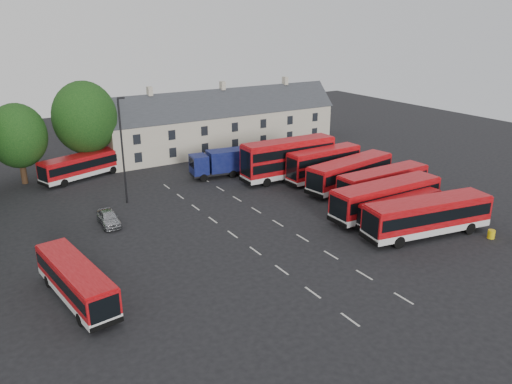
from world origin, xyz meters
TOP-DOWN VIEW (x-y plane):
  - ground at (0.00, 0.00)m, footprint 140.00×140.00m
  - lane_markings at (2.50, 2.00)m, footprint 5.15×33.80m
  - terrace_houses at (14.00, 30.00)m, footprint 35.70×7.13m
  - bus_row_a at (14.90, -7.40)m, footprint 12.60×4.79m
  - bus_row_b at (14.96, -3.96)m, footprint 9.76×2.64m
  - bus_row_c at (15.15, -2.05)m, footprint 12.33×2.93m
  - bus_row_d at (18.76, 1.96)m, footprint 11.41×2.87m
  - bus_row_e at (17.93, 6.36)m, footprint 12.42×4.74m
  - bus_dd_south at (17.01, 10.08)m, footprint 9.88×2.71m
  - bus_dd_north at (13.85, 12.96)m, footprint 12.00×3.07m
  - bus_west at (-14.71, -2.14)m, footprint 3.57×10.11m
  - bus_north at (-7.44, 26.30)m, footprint 10.82×5.83m
  - box_truck at (7.45, 18.12)m, footprint 7.84×3.35m
  - silver_car at (-9.00, 10.17)m, footprint 1.91×4.27m
  - grit_bin at (19.45, -10.90)m, footprint 0.63×0.63m
  - lamppost at (-5.64, 15.10)m, footprint 0.78×0.31m

SIDE VIEW (x-z plane):
  - ground at x=0.00m, z-range 0.00..0.00m
  - lane_markings at x=2.50m, z-range 0.00..0.01m
  - grit_bin at x=19.45m, z-range 0.00..0.79m
  - silver_car at x=-9.00m, z-range 0.00..1.43m
  - bus_row_b at x=14.96m, z-range 0.28..3.01m
  - bus_west at x=-14.71m, z-range 0.28..3.08m
  - bus_north at x=-7.44m, z-range 0.30..3.31m
  - box_truck at x=7.45m, z-range 0.21..3.53m
  - bus_row_d at x=18.76m, z-range 0.32..3.54m
  - bus_row_e at x=17.93m, z-range 0.35..3.77m
  - bus_row_a at x=14.90m, z-range 0.35..3.83m
  - bus_row_c at x=15.15m, z-range 0.35..3.83m
  - bus_dd_south at x=17.01m, z-range 0.28..4.29m
  - bus_dd_north at x=13.85m, z-range 0.34..5.23m
  - terrace_houses at x=14.00m, z-range -1.17..8.89m
  - lamppost at x=-5.64m, z-range 0.38..11.66m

